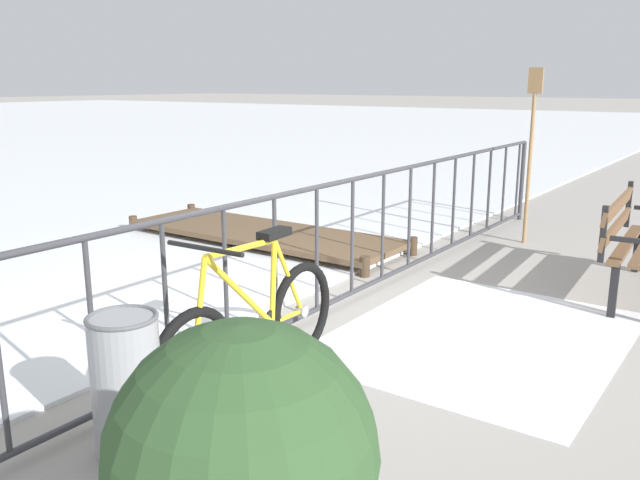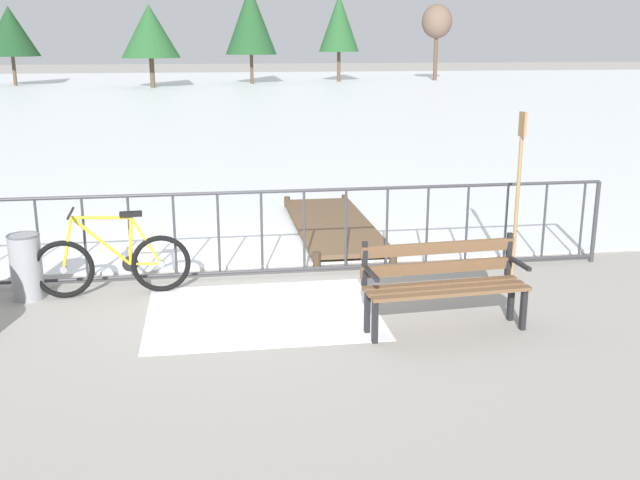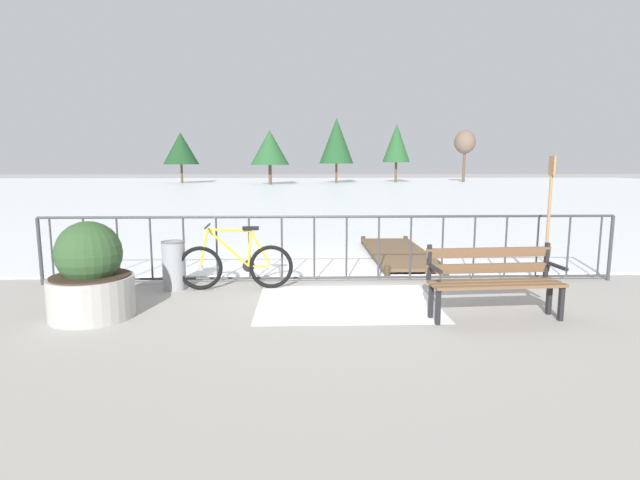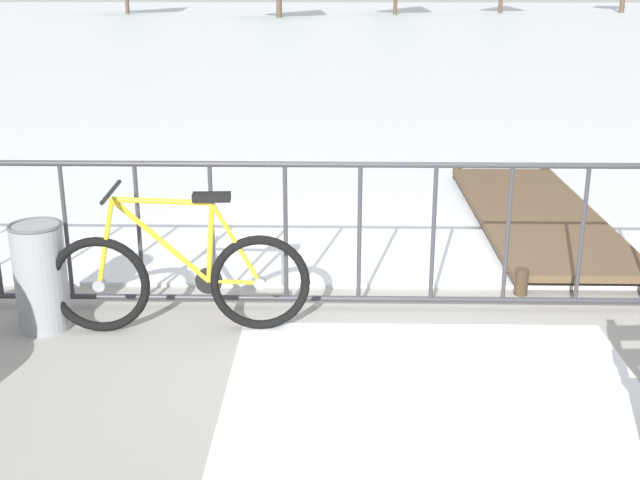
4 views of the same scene
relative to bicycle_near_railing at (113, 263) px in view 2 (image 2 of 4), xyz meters
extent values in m
plane|color=#9E9991|center=(1.43, 0.37, -0.37)|extent=(160.00, 160.00, 0.00)
cube|color=white|center=(1.43, 28.77, -0.35)|extent=(80.00, 56.00, 0.03)
cube|color=white|center=(1.59, -0.83, -0.36)|extent=(2.40, 1.89, 0.01)
cylinder|color=#38383D|center=(1.43, 0.37, 0.68)|extent=(9.00, 0.04, 0.04)
cylinder|color=#38383D|center=(1.43, 0.37, -0.29)|extent=(9.00, 0.04, 0.04)
cylinder|color=#38383D|center=(5.93, 0.37, 0.16)|extent=(0.06, 0.06, 1.05)
cylinder|color=#38383D|center=(-0.85, 0.37, 0.20)|extent=(0.03, 0.03, 0.97)
cylinder|color=#38383D|center=(-0.34, 0.37, 0.20)|extent=(0.03, 0.03, 0.97)
cylinder|color=#38383D|center=(0.16, 0.37, 0.20)|extent=(0.03, 0.03, 0.97)
cylinder|color=#38383D|center=(0.67, 0.37, 0.20)|extent=(0.03, 0.03, 0.97)
cylinder|color=#38383D|center=(1.18, 0.37, 0.20)|extent=(0.03, 0.03, 0.97)
cylinder|color=#38383D|center=(1.69, 0.37, 0.20)|extent=(0.03, 0.03, 0.97)
cylinder|color=#38383D|center=(2.20, 0.37, 0.20)|extent=(0.03, 0.03, 0.97)
cylinder|color=#38383D|center=(2.70, 0.37, 0.20)|extent=(0.03, 0.03, 0.97)
cylinder|color=#38383D|center=(3.21, 0.37, 0.20)|extent=(0.03, 0.03, 0.97)
cylinder|color=#38383D|center=(3.72, 0.37, 0.20)|extent=(0.03, 0.03, 0.97)
cylinder|color=#38383D|center=(4.23, 0.37, 0.20)|extent=(0.03, 0.03, 0.97)
cylinder|color=#38383D|center=(4.74, 0.37, 0.20)|extent=(0.03, 0.03, 0.97)
cylinder|color=#38383D|center=(5.25, 0.37, 0.20)|extent=(0.03, 0.03, 0.97)
cylinder|color=#38383D|center=(5.75, 0.37, 0.20)|extent=(0.03, 0.03, 0.97)
torus|color=black|center=(0.52, 0.03, -0.04)|extent=(0.66, 0.10, 0.66)
cylinder|color=gray|center=(0.52, 0.03, -0.04)|extent=(0.08, 0.06, 0.08)
torus|color=black|center=(-0.53, -0.03, -0.04)|extent=(0.66, 0.10, 0.66)
cylinder|color=gray|center=(-0.53, -0.03, -0.04)|extent=(0.08, 0.06, 0.08)
cylinder|color=yellow|center=(0.21, 0.01, 0.25)|extent=(0.08, 0.04, 0.53)
cylinder|color=yellow|center=(-0.11, -0.01, 0.26)|extent=(0.61, 0.07, 0.59)
cylinder|color=yellow|center=(-0.09, 0.00, 0.53)|extent=(0.63, 0.07, 0.07)
cylinder|color=yellow|center=(0.35, 0.02, -0.03)|extent=(0.34, 0.05, 0.05)
cylinder|color=yellow|center=(0.37, 0.02, 0.24)|extent=(0.32, 0.05, 0.56)
cylinder|color=yellow|center=(-0.46, -0.02, 0.25)|extent=(0.16, 0.04, 0.59)
cube|color=black|center=(0.23, 0.01, 0.55)|extent=(0.24, 0.11, 0.05)
cylinder|color=black|center=(-0.40, -0.02, 0.59)|extent=(0.06, 0.52, 0.03)
cylinder|color=black|center=(0.19, 0.01, -0.02)|extent=(0.18, 0.03, 0.18)
cube|color=brown|center=(3.32, -1.44, 0.07)|extent=(1.60, 0.21, 0.04)
cube|color=brown|center=(3.33, -1.60, 0.07)|extent=(1.60, 0.21, 0.04)
cube|color=brown|center=(3.34, -1.75, 0.07)|extent=(1.60, 0.21, 0.04)
cube|color=brown|center=(3.31, -1.35, 0.21)|extent=(1.60, 0.16, 0.12)
cube|color=brown|center=(3.31, -1.35, 0.41)|extent=(1.60, 0.16, 0.12)
cube|color=black|center=(4.10, -1.68, -0.15)|extent=(0.05, 0.06, 0.44)
cube|color=black|center=(4.08, -1.41, -0.15)|extent=(0.05, 0.06, 0.44)
cube|color=black|center=(4.07, -1.30, 0.30)|extent=(0.05, 0.05, 0.45)
cube|color=black|center=(4.09, -1.55, 0.27)|extent=(0.07, 0.40, 0.04)
cube|color=black|center=(2.58, -1.78, -0.15)|extent=(0.05, 0.06, 0.44)
cube|color=black|center=(2.56, -1.51, -0.15)|extent=(0.05, 0.06, 0.44)
cube|color=black|center=(2.56, -1.40, 0.30)|extent=(0.05, 0.05, 0.45)
cube|color=black|center=(2.57, -1.65, 0.27)|extent=(0.07, 0.40, 0.04)
cylinder|color=gray|center=(-0.93, 0.02, -0.01)|extent=(0.34, 0.34, 0.72)
torus|color=#545558|center=(-0.93, 0.02, 0.35)|extent=(0.35, 0.35, 0.02)
cylinder|color=#937047|center=(4.65, -0.12, 0.48)|extent=(0.04, 0.04, 1.70)
cube|color=#937047|center=(4.65, -0.12, 1.47)|extent=(0.03, 0.16, 0.28)
cube|color=brown|center=(2.89, 2.37, -0.25)|extent=(1.10, 3.38, 0.06)
cylinder|color=#433323|center=(2.39, 0.67, -0.27)|extent=(0.10, 0.10, 0.20)
cylinder|color=#433323|center=(3.38, 0.67, -0.27)|extent=(0.10, 0.10, 0.20)
cylinder|color=#433323|center=(2.39, 4.06, -0.27)|extent=(0.10, 0.10, 0.20)
cylinder|color=#433323|center=(3.38, 4.06, -0.27)|extent=(0.10, 0.10, 0.20)
cylinder|color=brown|center=(-1.89, 36.86, 1.07)|extent=(0.28, 0.28, 2.87)
cone|color=#235128|center=(-1.89, 36.86, 2.84)|extent=(3.36, 3.36, 2.98)
cylinder|color=brown|center=(16.73, 41.89, 1.28)|extent=(0.27, 0.27, 3.31)
ellipsoid|color=brown|center=(16.73, 41.89, 3.55)|extent=(2.04, 2.04, 2.24)
cylinder|color=brown|center=(9.96, 41.44, 1.27)|extent=(0.23, 0.23, 3.28)
cone|color=#235128|center=(9.96, 41.44, 3.42)|extent=(2.64, 2.64, 3.64)
cylinder|color=brown|center=(-10.29, 40.10, 1.10)|extent=(0.21, 0.21, 2.94)
cone|color=#193D1E|center=(-10.29, 40.10, 2.86)|extent=(3.27, 3.27, 2.92)
cylinder|color=brown|center=(4.08, 39.82, 1.16)|extent=(0.21, 0.21, 3.06)
cone|color=#1E4723|center=(4.08, 39.82, 3.55)|extent=(3.18, 3.18, 4.15)
camera|label=1|loc=(-2.81, -2.48, 1.45)|focal=36.93mm
camera|label=2|loc=(1.08, -8.12, 2.41)|focal=41.51mm
camera|label=3|loc=(1.02, -7.43, 1.51)|focal=28.28mm
camera|label=4|loc=(1.02, -4.93, 1.92)|focal=45.49mm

